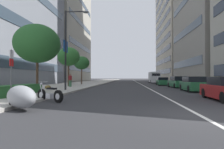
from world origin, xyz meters
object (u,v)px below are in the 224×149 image
(delivery_van_ahead, at_px, (154,77))
(street_lamp_with_banners, at_px, (69,42))
(street_tree_far_plaza, at_px, (82,63))
(motorcycle_second_in_row, at_px, (21,97))
(car_far_down_avenue, at_px, (178,82))
(street_tree_by_lamp_post, at_px, (69,57))
(motorcycle_under_tarp, at_px, (49,94))
(parking_sign_by_curb, at_px, (11,68))
(car_approaching_light, at_px, (162,81))
(pedestrian_on_plaza, at_px, (70,80))
(car_mid_block_traffic, at_px, (194,84))
(street_tree_near_plaza_corner, at_px, (37,44))

(delivery_van_ahead, height_order, street_lamp_with_banners, street_lamp_with_banners)
(delivery_van_ahead, relative_size, street_tree_far_plaza, 1.24)
(motorcycle_second_in_row, relative_size, car_far_down_avenue, 0.50)
(street_tree_by_lamp_post, relative_size, street_tree_far_plaza, 1.07)
(motorcycle_under_tarp, distance_m, parking_sign_by_curb, 2.38)
(car_approaching_light, height_order, pedestrian_on_plaza, pedestrian_on_plaza)
(delivery_van_ahead, bearing_deg, motorcycle_under_tarp, 163.71)
(car_mid_block_traffic, bearing_deg, motorcycle_under_tarp, 130.25)
(delivery_van_ahead, bearing_deg, car_mid_block_traffic, -179.02)
(street_lamp_with_banners, relative_size, pedestrian_on_plaza, 4.62)
(car_approaching_light, distance_m, delivery_van_ahead, 12.09)
(car_approaching_light, bearing_deg, motorcycle_under_tarp, 158.01)
(car_mid_block_traffic, xyz_separation_m, parking_sign_by_curb, (-9.39, 12.52, 1.15))
(car_far_down_avenue, distance_m, pedestrian_on_plaza, 14.14)
(motorcycle_under_tarp, bearing_deg, car_mid_block_traffic, -109.10)
(motorcycle_under_tarp, xyz_separation_m, car_approaching_light, (22.73, -10.27, 0.22))
(street_lamp_with_banners, xyz_separation_m, street_tree_by_lamp_post, (7.39, 2.40, -0.59))
(car_far_down_avenue, bearing_deg, parking_sign_by_curb, 138.75)
(car_far_down_avenue, xyz_separation_m, street_tree_near_plaza_corner, (-9.50, 14.55, 3.62))
(car_mid_block_traffic, bearing_deg, pedestrian_on_plaza, 71.33)
(car_mid_block_traffic, bearing_deg, parking_sign_by_curb, 128.23)
(street_tree_near_plaza_corner, xyz_separation_m, pedestrian_on_plaza, (7.97, -0.49, -3.32))
(motorcycle_second_in_row, height_order, car_mid_block_traffic, car_mid_block_traffic)
(motorcycle_under_tarp, distance_m, street_tree_near_plaza_corner, 7.78)
(car_far_down_avenue, relative_size, delivery_van_ahead, 0.71)
(car_far_down_avenue, bearing_deg, motorcycle_second_in_row, 146.09)
(car_far_down_avenue, distance_m, parking_sign_by_curb, 20.47)
(car_far_down_avenue, relative_size, parking_sign_by_curb, 1.61)
(motorcycle_under_tarp, bearing_deg, street_tree_far_plaza, -48.46)
(motorcycle_under_tarp, xyz_separation_m, street_tree_far_plaza, (22.88, 3.84, 3.50))
(car_mid_block_traffic, bearing_deg, street_tree_by_lamp_post, 67.67)
(motorcycle_second_in_row, relative_size, parking_sign_by_curb, 0.81)
(pedestrian_on_plaza, bearing_deg, street_tree_far_plaza, 111.47)
(delivery_van_ahead, bearing_deg, parking_sign_by_curb, 161.44)
(street_tree_near_plaza_corner, height_order, street_tree_by_lamp_post, street_tree_near_plaza_corner)
(parking_sign_by_curb, bearing_deg, car_approaching_light, -27.19)
(parking_sign_by_curb, xyz_separation_m, street_lamp_with_banners, (8.33, -0.48, 2.94))
(car_approaching_light, relative_size, street_tree_by_lamp_post, 0.81)
(delivery_van_ahead, height_order, street_tree_near_plaza_corner, street_tree_near_plaza_corner)
(street_tree_by_lamp_post, bearing_deg, parking_sign_by_curb, -173.04)
(motorcycle_under_tarp, height_order, car_approaching_light, car_approaching_light)
(delivery_van_ahead, relative_size, pedestrian_on_plaza, 3.70)
(delivery_van_ahead, xyz_separation_m, street_tree_by_lamp_post, (-19.80, 14.27, 2.80))
(car_far_down_avenue, bearing_deg, street_tree_near_plaza_corner, 120.56)
(car_far_down_avenue, xyz_separation_m, parking_sign_by_curb, (-15.96, 12.77, 1.14))
(motorcycle_second_in_row, xyz_separation_m, motorcycle_under_tarp, (2.84, -0.01, -0.13))
(motorcycle_second_in_row, relative_size, street_lamp_with_banners, 0.28)
(street_tree_by_lamp_post, bearing_deg, car_mid_block_traffic, -113.68)
(delivery_van_ahead, bearing_deg, street_tree_by_lamp_post, 144.83)
(car_mid_block_traffic, height_order, street_tree_by_lamp_post, street_tree_by_lamp_post)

